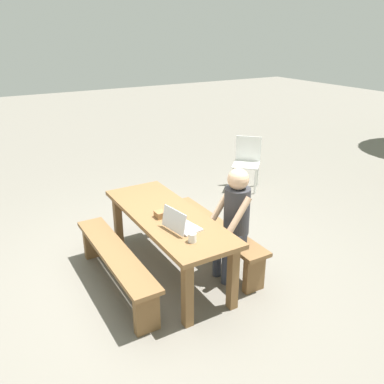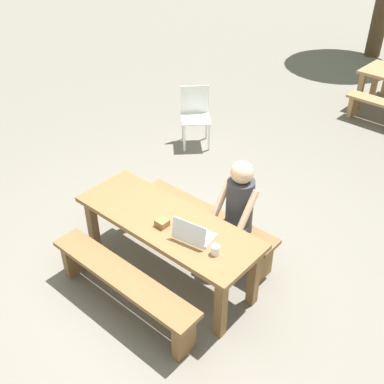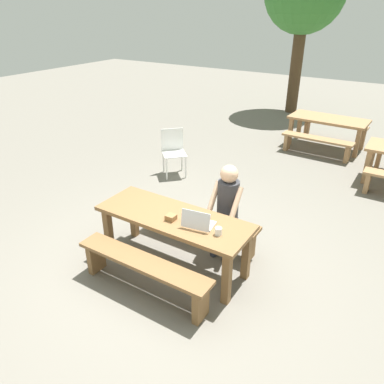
{
  "view_description": "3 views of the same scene",
  "coord_description": "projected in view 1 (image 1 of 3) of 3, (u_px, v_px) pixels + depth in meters",
  "views": [
    {
      "loc": [
        3.58,
        -1.79,
        2.64
      ],
      "look_at": [
        0.11,
        0.25,
        1.0
      ],
      "focal_mm": 37.61,
      "sensor_mm": 36.0,
      "label": 1
    },
    {
      "loc": [
        2.52,
        -2.53,
        3.55
      ],
      "look_at": [
        0.11,
        0.25,
        1.0
      ],
      "focal_mm": 42.99,
      "sensor_mm": 36.0,
      "label": 2
    },
    {
      "loc": [
        2.3,
        -3.21,
        3.07
      ],
      "look_at": [
        0.11,
        0.25,
        1.0
      ],
      "focal_mm": 34.66,
      "sensor_mm": 36.0,
      "label": 3
    }
  ],
  "objects": [
    {
      "name": "bench_near",
      "position": [
        116.0,
        261.0,
        4.27
      ],
      "size": [
        1.76,
        0.3,
        0.47
      ],
      "color": "brown",
      "rests_on": "ground"
    },
    {
      "name": "small_pouch",
      "position": [
        160.0,
        214.0,
        4.33
      ],
      "size": [
        0.11,
        0.11,
        0.07
      ],
      "color": "olive",
      "rests_on": "picnic_table_front"
    },
    {
      "name": "ground_plane",
      "position": [
        169.0,
        272.0,
        4.69
      ],
      "size": [
        30.0,
        30.0,
        0.0
      ],
      "primitive_type": "plane",
      "color": "slate"
    },
    {
      "name": "laptop",
      "position": [
        180.0,
        224.0,
        4.06
      ],
      "size": [
        0.39,
        0.32,
        0.24
      ],
      "rotation": [
        0.0,
        0.0,
        3.3
      ],
      "color": "silver",
      "rests_on": "picnic_table_front"
    },
    {
      "name": "picnic_table_front",
      "position": [
        167.0,
        223.0,
        4.46
      ],
      "size": [
        1.99,
        0.72,
        0.75
      ],
      "color": "brown",
      "rests_on": "ground"
    },
    {
      "name": "plastic_chair",
      "position": [
        247.0,
        161.0,
        7.01
      ],
      "size": [
        0.62,
        0.62,
        0.9
      ],
      "rotation": [
        0.0,
        0.0,
        0.79
      ],
      "color": "white",
      "rests_on": "ground"
    },
    {
      "name": "person_seated",
      "position": [
        234.0,
        216.0,
        4.34
      ],
      "size": [
        0.39,
        0.4,
        1.29
      ],
      "color": "#333847",
      "rests_on": "ground"
    },
    {
      "name": "coffee_mug",
      "position": [
        192.0,
        238.0,
        3.82
      ],
      "size": [
        0.08,
        0.08,
        0.09
      ],
      "color": "white",
      "rests_on": "picnic_table_front"
    },
    {
      "name": "bench_far",
      "position": [
        214.0,
        232.0,
        4.86
      ],
      "size": [
        1.76,
        0.3,
        0.47
      ],
      "color": "brown",
      "rests_on": "ground"
    }
  ]
}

